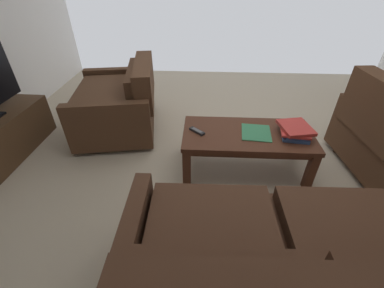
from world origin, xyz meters
TOP-DOWN VIEW (x-y plane):
  - ground_plane at (0.00, 0.00)m, footprint 5.62×4.96m
  - sofa_main at (-0.07, 1.54)m, footprint 1.72×0.92m
  - loveseat_near at (1.35, -0.40)m, footprint 1.03×1.23m
  - coffee_table at (-0.04, 0.29)m, footprint 1.17×0.56m
  - book_stack at (-0.44, 0.31)m, footprint 0.30×0.33m
  - tv_remote at (0.42, 0.30)m, footprint 0.15×0.14m
  - loose_magazine at (-0.11, 0.29)m, footprint 0.28×0.30m

SIDE VIEW (x-z plane):
  - ground_plane at x=0.00m, z-range -0.01..0.00m
  - loveseat_near at x=1.35m, z-range -0.05..0.75m
  - coffee_table at x=-0.04m, z-range 0.14..0.56m
  - sofa_main at x=-0.07m, z-range -0.07..0.79m
  - loose_magazine at x=-0.11m, z-range 0.42..0.43m
  - tv_remote at x=0.42m, z-range 0.42..0.44m
  - book_stack at x=-0.44m, z-range 0.42..0.52m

